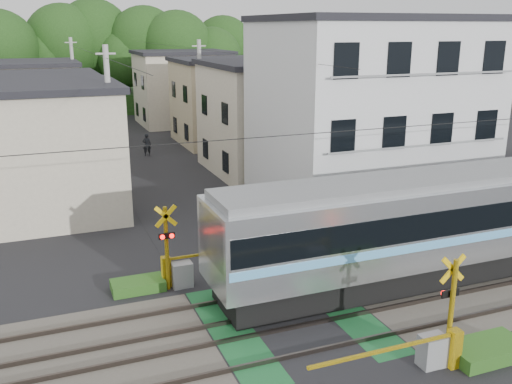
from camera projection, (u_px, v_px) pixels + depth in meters
name	position (u px, v px, depth m)	size (l,w,h in m)	color
ground	(290.00, 321.00, 17.67)	(120.00, 120.00, 0.00)	black
track_bed	(290.00, 320.00, 17.66)	(120.00, 120.00, 0.14)	#47423A
crossing_signal_near	(437.00, 343.00, 15.12)	(4.74, 0.65, 3.09)	yellow
crossing_signal_far	(179.00, 268.00, 19.83)	(4.74, 0.65, 3.09)	yellow
apartment_block	(368.00, 114.00, 27.85)	(10.20, 8.36, 9.30)	silver
houses_row	(139.00, 109.00, 40.02)	(22.07, 31.35, 6.80)	beige
tree_hill	(97.00, 57.00, 59.54)	(40.00, 13.33, 11.76)	#1F4216
catenary	(457.00, 187.00, 18.79)	(60.00, 5.04, 7.00)	#2D2D33
utility_poles	(127.00, 103.00, 36.72)	(7.90, 42.00, 8.00)	#A5A5A0
pedestrian	(147.00, 145.00, 40.07)	(0.58, 0.38, 1.60)	black
weed_patches	(342.00, 307.00, 18.16)	(10.25, 8.80, 0.40)	#2D5E1E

